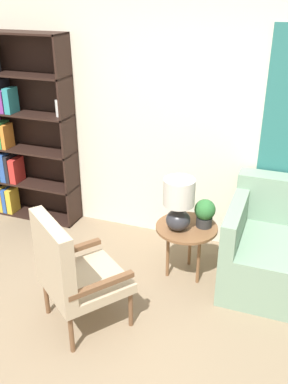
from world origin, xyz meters
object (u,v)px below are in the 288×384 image
potted_plant (205,212)px  side_table (186,231)px  bookshelf (14,132)px  table_lamp (179,201)px  armchair (70,269)px

potted_plant → side_table: bearing=-157.4°
bookshelf → potted_plant: size_ratio=7.95×
table_lamp → potted_plant: table_lamp is taller
side_table → table_lamp: (-0.06, -0.07, 0.32)m
bookshelf → potted_plant: bookshelf is taller
bookshelf → potted_plant: 2.30m
armchair → potted_plant: bearing=52.3°
side_table → potted_plant: bearing=22.6°
armchair → table_lamp: bearing=56.6°
table_lamp → potted_plant: bearing=33.1°
bookshelf → armchair: size_ratio=2.11×
table_lamp → bookshelf: bearing=164.2°
bookshelf → potted_plant: (2.23, -0.44, -0.35)m
potted_plant → bookshelf: bearing=168.8°
armchair → side_table: bearing=56.1°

